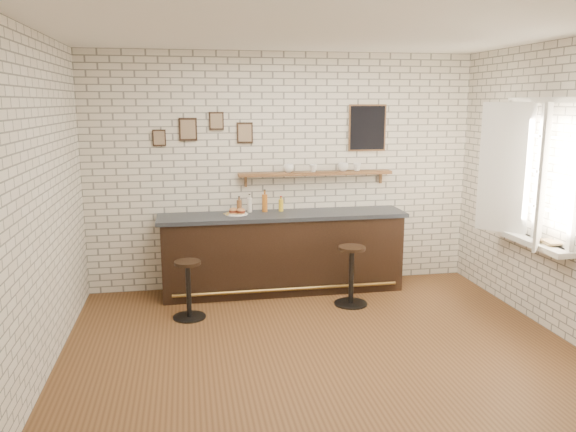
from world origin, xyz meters
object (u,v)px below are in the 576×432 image
bitters_bottle_brown (239,206)px  bar_stool_right (351,274)px  sandwich_plate (236,214)px  bitters_bottle_amber (265,203)px  ciabatta_sandwich (237,211)px  shelf_cup_a (289,168)px  bitters_bottle_white (250,205)px  shelf_cup_c (343,167)px  bar_stool_left (188,288)px  shelf_cup_b (313,168)px  book_upper (545,242)px  bar_counter (283,252)px  condiment_bottle_yellow (281,205)px  shelf_cup_d (357,167)px  book_lower (542,243)px

bitters_bottle_brown → bar_stool_right: size_ratio=0.29×
sandwich_plate → bitters_bottle_amber: size_ratio=0.98×
ciabatta_sandwich → shelf_cup_a: (0.68, 0.17, 0.50)m
bitters_bottle_white → bitters_bottle_amber: bitters_bottle_amber is taller
bitters_bottle_white → shelf_cup_c: (1.23, 0.04, 0.45)m
bar_stool_left → bitters_bottle_amber: bearing=42.0°
shelf_cup_b → book_upper: 2.85m
shelf_cup_b → book_upper: bearing=-99.2°
shelf_cup_b → book_upper: shelf_cup_b is taller
shelf_cup_b → bitters_bottle_white: bearing=127.6°
bar_counter → bitters_bottle_brown: size_ratio=14.86×
bitters_bottle_white → sandwich_plate: bearing=-145.6°
bar_counter → condiment_bottle_yellow: 0.61m
bitters_bottle_amber → bar_stool_right: bitters_bottle_amber is taller
bar_stool_left → bitters_bottle_brown: bearing=53.3°
bar_stool_right → shelf_cup_d: 1.47m
condiment_bottle_yellow → bar_stool_right: condiment_bottle_yellow is taller
bitters_bottle_brown → shelf_cup_c: bearing=1.8°
bitters_bottle_white → shelf_cup_d: bearing=1.8°
shelf_cup_b → shelf_cup_c: bearing=-55.4°
ciabatta_sandwich → bitters_bottle_amber: size_ratio=0.77×
sandwich_plate → bitters_bottle_white: (0.18, 0.12, 0.09)m
bar_counter → shelf_cup_c: shelf_cup_c is taller
shelf_cup_b → book_upper: size_ratio=0.43×
shelf_cup_d → sandwich_plate: bearing=157.6°
bar_counter → sandwich_plate: (-0.58, 0.03, 0.51)m
bar_counter → shelf_cup_b: shelf_cup_b is taller
condiment_bottle_yellow → shelf_cup_c: shelf_cup_c is taller
bitters_bottle_amber → bitters_bottle_brown: bearing=180.0°
bitters_bottle_brown → shelf_cup_a: size_ratio=1.56×
bar_stool_right → shelf_cup_c: 1.45m
shelf_cup_c → book_lower: shelf_cup_c is taller
condiment_bottle_yellow → shelf_cup_d: (1.01, 0.04, 0.46)m
shelf_cup_d → bar_stool_right: bearing=-138.2°
sandwich_plate → bar_stool_left: (-0.62, -0.77, -0.66)m
bitters_bottle_amber → book_upper: size_ratio=1.21×
condiment_bottle_yellow → bar_stool_right: bearing=-48.6°
bitters_bottle_brown → shelf_cup_d: size_ratio=1.99×
ciabatta_sandwich → book_lower: ciabatta_sandwich is taller
ciabatta_sandwich → bar_stool_left: bearing=-129.2°
book_lower → bar_stool_right: bearing=157.7°
bitters_bottle_white → bitters_bottle_amber: bearing=0.0°
ciabatta_sandwich → bar_stool_right: bearing=-28.0°
shelf_cup_d → ciabatta_sandwich: bearing=157.6°
bar_stool_left → shelf_cup_b: 2.22m
shelf_cup_a → book_lower: size_ratio=0.54×
bitters_bottle_white → bar_stool_right: (1.11, -0.80, -0.72)m
bitters_bottle_brown → bar_stool_left: size_ratio=0.32×
bitters_bottle_white → shelf_cup_b: bearing=3.0°
condiment_bottle_yellow → book_lower: condiment_bottle_yellow is taller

